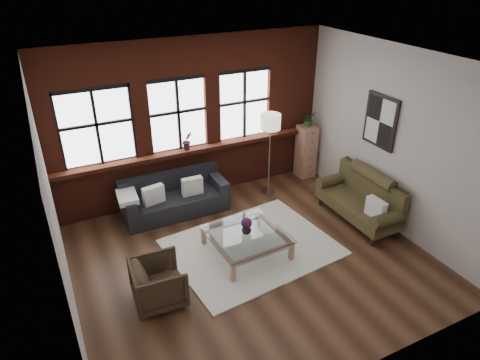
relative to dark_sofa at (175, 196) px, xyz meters
name	(u,v)px	position (x,y,z in m)	size (l,w,h in m)	color
floor	(251,258)	(0.65, -1.90, -0.36)	(5.50, 5.50, 0.00)	#402517
ceiling	(253,63)	(0.65, -1.90, 2.84)	(5.50, 5.50, 0.00)	white
wall_back	(192,120)	(0.65, 0.60, 1.24)	(5.50, 5.50, 0.00)	beige
wall_front	(365,271)	(0.65, -4.40, 1.24)	(5.50, 5.50, 0.00)	beige
wall_left	(55,216)	(-2.10, -1.90, 1.24)	(5.00, 5.00, 0.00)	beige
wall_right	(392,140)	(3.40, -1.90, 1.24)	(5.00, 5.00, 0.00)	beige
brick_backwall	(193,121)	(0.65, 0.54, 1.24)	(5.50, 0.12, 3.20)	maroon
sill_ledge	(196,149)	(0.65, 0.45, 0.68)	(5.50, 0.30, 0.08)	maroon
window_left	(97,128)	(-1.15, 0.55, 1.39)	(1.38, 0.10, 1.50)	black
window_mid	(178,115)	(0.35, 0.55, 1.39)	(1.38, 0.10, 1.50)	black
window_right	(244,105)	(1.75, 0.55, 1.39)	(1.38, 0.10, 1.50)	black
wall_poster	(381,121)	(3.37, -1.60, 1.49)	(0.05, 0.74, 0.94)	black
shag_rug	(252,247)	(0.80, -1.67, -0.34)	(2.66, 2.09, 0.03)	white
dark_sofa	(175,196)	(0.00, 0.00, 0.00)	(1.98, 0.80, 0.72)	black
pillow_a	(154,195)	(-0.42, -0.10, 0.19)	(0.40, 0.14, 0.34)	white
pillow_b	(192,186)	(0.33, -0.10, 0.19)	(0.40, 0.14, 0.34)	white
vintage_settee	(358,199)	(2.95, -1.77, 0.11)	(0.78, 1.75, 0.94)	#433A1F
pillow_settee	(376,208)	(2.87, -2.31, 0.22)	(0.14, 0.38, 0.34)	white
armchair	(159,283)	(-0.98, -2.20, -0.03)	(0.71, 0.73, 0.67)	#362A1B
coffee_table	(246,243)	(0.65, -1.74, -0.17)	(1.20, 1.20, 0.40)	tan
vase	(246,229)	(0.65, -1.74, 0.11)	(0.16, 0.16, 0.17)	#B2B2B2
flowers	(246,223)	(0.65, -1.74, 0.23)	(0.18, 0.18, 0.18)	#4B1944
drawer_chest	(306,151)	(3.13, 0.22, 0.23)	(0.36, 0.36, 1.18)	tan
potted_plant_top	(308,119)	(3.13, 0.22, 0.98)	(0.29, 0.25, 0.32)	#2D5923
floor_lamp	(270,151)	(2.01, -0.10, 0.58)	(0.40, 0.40, 1.87)	#A5A5A8
sill_plant	(187,141)	(0.46, 0.42, 0.90)	(0.20, 0.16, 0.36)	#4B1944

